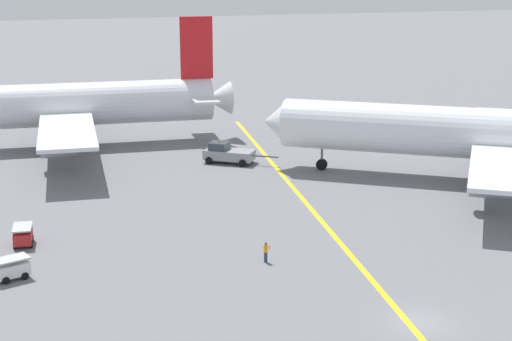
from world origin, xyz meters
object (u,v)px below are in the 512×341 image
(gse_baggage_cart_trailing, at_px, (11,269))
(gse_baggage_cart_near_cluster, at_px, (23,236))
(airliner_being_pushed, at_px, (486,135))
(airliner_at_gate_left, at_px, (52,106))
(pushback_tug, at_px, (228,153))
(ground_crew_wing_walker_right, at_px, (266,252))

(gse_baggage_cart_trailing, bearing_deg, gse_baggage_cart_near_cluster, 81.96)
(airliner_being_pushed, relative_size, gse_baggage_cart_trailing, 14.30)
(airliner_at_gate_left, distance_m, airliner_being_pushed, 54.79)
(airliner_at_gate_left, bearing_deg, airliner_being_pushed, -35.80)
(pushback_tug, height_order, gse_baggage_cart_near_cluster, pushback_tug)
(pushback_tug, relative_size, gse_baggage_cart_trailing, 2.69)
(airliner_at_gate_left, relative_size, gse_baggage_cart_near_cluster, 16.99)
(gse_baggage_cart_trailing, height_order, gse_baggage_cart_near_cluster, same)
(airliner_at_gate_left, distance_m, ground_crew_wing_walker_right, 49.74)
(airliner_at_gate_left, bearing_deg, gse_baggage_cart_trailing, -97.63)
(ground_crew_wing_walker_right, bearing_deg, airliner_at_gate_left, 106.19)
(pushback_tug, xyz_separation_m, gse_baggage_cart_near_cluster, (-24.58, -22.24, -0.32))
(airliner_at_gate_left, height_order, gse_baggage_cart_near_cluster, airliner_at_gate_left)
(gse_baggage_cart_near_cluster, relative_size, ground_crew_wing_walker_right, 1.67)
(airliner_at_gate_left, bearing_deg, pushback_tug, -37.79)
(gse_baggage_cart_near_cluster, bearing_deg, gse_baggage_cart_trailing, -98.04)
(airliner_at_gate_left, height_order, gse_baggage_cart_trailing, airliner_at_gate_left)
(airliner_being_pushed, height_order, gse_baggage_cart_trailing, airliner_being_pushed)
(airliner_at_gate_left, relative_size, gse_baggage_cart_trailing, 15.67)
(gse_baggage_cart_near_cluster, distance_m, ground_crew_wing_walker_right, 21.32)
(airliner_being_pushed, bearing_deg, airliner_at_gate_left, 144.20)
(pushback_tug, bearing_deg, gse_baggage_cart_trailing, -130.75)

